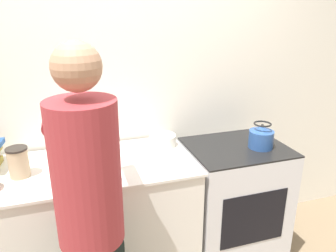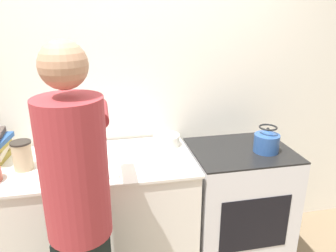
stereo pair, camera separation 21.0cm
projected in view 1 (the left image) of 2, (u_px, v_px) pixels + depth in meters
name	position (u px, v px, depth m)	size (l,w,h in m)	color
wall_back	(122.00, 92.00, 2.45)	(8.00, 0.05, 2.60)	silver
counter	(85.00, 227.00, 2.26)	(1.50, 0.69, 0.93)	silver
oven	(233.00, 201.00, 2.55)	(0.71, 0.60, 0.94)	silver
person	(90.00, 212.00, 1.56)	(0.35, 0.59, 1.77)	black
cutting_board	(92.00, 174.00, 2.00)	(0.34, 0.26, 0.02)	silver
knife	(85.00, 174.00, 1.98)	(0.24, 0.13, 0.01)	silver
kettle	(261.00, 137.00, 2.35)	(0.18, 0.18, 0.19)	#284C8C
bowl_mixing	(163.00, 140.00, 2.42)	(0.19, 0.19, 0.08)	silver
canister_jar	(18.00, 162.00, 1.96)	(0.12, 0.12, 0.19)	tan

